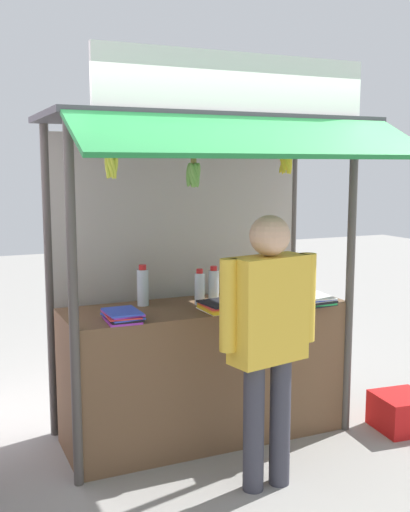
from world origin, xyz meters
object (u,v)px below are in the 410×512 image
object	(u,v)px
banana_bunch_inner_left	(193,174)
banana_bunch_inner_right	(111,165)
water_bottle_far_right	(214,285)
magazine_stack_front_right	(123,316)
water_bottle_right	(143,286)
vendor_person	(268,327)
water_bottle_mid_right	(277,276)
plastic_crate	(401,412)
magazine_stack_left	(312,299)
water_bottle_center	(231,279)
magazine_stack_back_left	(218,307)
water_bottle_far_left	(200,288)
banana_bunch_rightmost	(286,161)

from	to	relation	value
banana_bunch_inner_left	banana_bunch_inner_right	distance (m)	0.51
water_bottle_far_right	magazine_stack_front_right	xyz separation A→B (m)	(-0.75, -0.26, -0.09)
water_bottle_right	banana_bunch_inner_left	size ratio (longest dim) A/B	0.90
banana_bunch_inner_left	vendor_person	bearing A→B (deg)	-51.62
water_bottle_far_right	water_bottle_mid_right	distance (m)	0.66
plastic_crate	magazine_stack_left	bearing A→B (deg)	159.66
water_bottle_center	banana_bunch_inner_right	size ratio (longest dim) A/B	1.03
vendor_person	water_bottle_right	bearing A→B (deg)	103.06
magazine_stack_back_left	plastic_crate	distance (m)	1.64
water_bottle_mid_right	magazine_stack_left	bearing A→B (deg)	-90.65
water_bottle_far_left	banana_bunch_inner_left	xyz separation A→B (m)	(-0.24, -0.46, 0.80)
magazine_stack_back_left	water_bottle_far_right	bearing A→B (deg)	71.60
plastic_crate	water_bottle_mid_right	bearing A→B (deg)	130.91
water_bottle_center	magazine_stack_back_left	world-z (taller)	water_bottle_center
water_bottle_center	water_bottle_mid_right	distance (m)	0.43
water_bottle_right	water_bottle_mid_right	bearing A→B (deg)	4.00
water_bottle_far_right	water_bottle_right	size ratio (longest dim) A/B	0.91
water_bottle_far_right	magazine_stack_left	distance (m)	0.71
water_bottle_far_left	water_bottle_mid_right	size ratio (longest dim) A/B	1.04
water_bottle_mid_right	water_bottle_center	bearing A→B (deg)	-173.04
water_bottle_mid_right	banana_bunch_rightmost	distance (m)	1.17
water_bottle_far_right	magazine_stack_left	world-z (taller)	water_bottle_far_right
vendor_person	water_bottle_mid_right	bearing A→B (deg)	45.91
water_bottle_far_right	water_bottle_center	bearing A→B (deg)	32.93
water_bottle_far_right	water_bottle_mid_right	size ratio (longest dim) A/B	1.08
magazine_stack_front_right	water_bottle_center	bearing A→B (deg)	22.17
water_bottle_mid_right	magazine_stack_left	distance (m)	0.51
water_bottle_center	vendor_person	size ratio (longest dim) A/B	0.17
banana_bunch_rightmost	banana_bunch_inner_right	world-z (taller)	same
water_bottle_far_left	water_bottle_mid_right	world-z (taller)	water_bottle_far_left
water_bottle_center	magazine_stack_front_right	world-z (taller)	water_bottle_center
plastic_crate	water_bottle_right	bearing A→B (deg)	159.47
water_bottle_mid_right	banana_bunch_rightmost	size ratio (longest dim) A/B	0.99
water_bottle_center	plastic_crate	world-z (taller)	water_bottle_center
vendor_person	water_bottle_far_right	bearing A→B (deg)	75.43
magazine_stack_back_left	vendor_person	bearing A→B (deg)	-86.51
water_bottle_mid_right	magazine_stack_back_left	size ratio (longest dim) A/B	0.82
plastic_crate	banana_bunch_inner_right	bearing A→B (deg)	178.09
water_bottle_far_left	banana_bunch_inner_right	distance (m)	1.23
water_bottle_mid_right	magazine_stack_front_right	bearing A→B (deg)	-162.26
banana_bunch_rightmost	water_bottle_center	bearing A→B (deg)	97.37
water_bottle_far_right	water_bottle_right	bearing A→B (deg)	167.66
banana_bunch_inner_left	water_bottle_far_left	bearing A→B (deg)	62.45
water_bottle_far_right	banana_bunch_inner_left	distance (m)	1.00
water_bottle_far_left	banana_bunch_rightmost	world-z (taller)	banana_bunch_rightmost
water_bottle_far_left	vendor_person	size ratio (longest dim) A/B	0.15
banana_bunch_inner_right	banana_bunch_inner_left	bearing A→B (deg)	0.04
water_bottle_center	banana_bunch_inner_right	bearing A→B (deg)	-150.06
banana_bunch_inner_left	vendor_person	world-z (taller)	banana_bunch_inner_left
water_bottle_center	banana_bunch_inner_left	world-z (taller)	banana_bunch_inner_left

